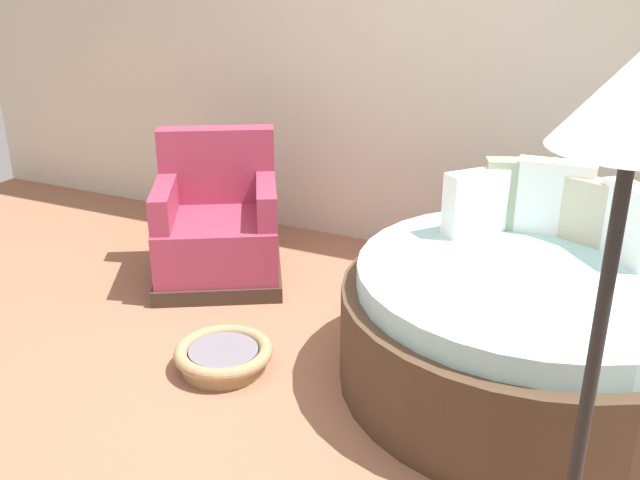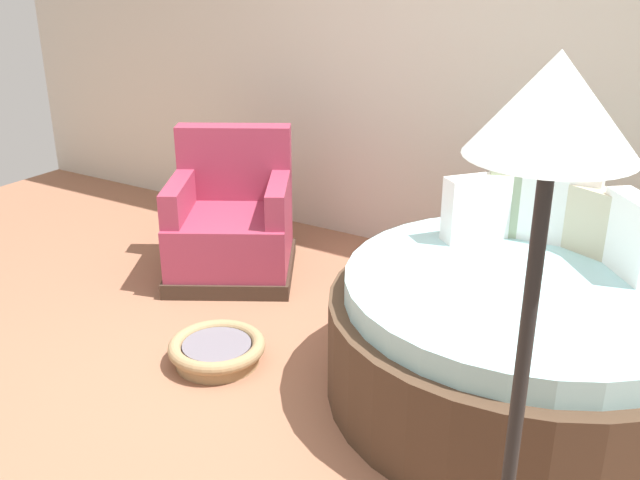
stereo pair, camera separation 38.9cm
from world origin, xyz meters
The scene contains 6 objects.
ground_plane centered at (0.00, 0.00, -0.01)m, with size 8.00×8.00×0.02m, color #936047.
back_wall centered at (0.00, 2.17, 1.58)m, with size 8.00×0.12×3.16m, color beige.
round_daybed centered at (1.05, 0.71, 0.32)m, with size 1.86×1.86×1.01m.
red_armchair centered at (-1.02, 1.11, 0.33)m, with size 1.09×1.09×0.94m.
pet_basket centered at (-0.38, 0.14, 0.07)m, with size 0.51×0.51×0.13m.
floor_lamp centered at (1.40, -0.71, 1.53)m, with size 0.40×0.40×1.82m.
Camera 2 is at (1.78, -2.34, 2.02)m, focal length 40.12 mm.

